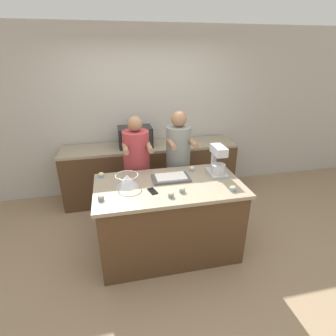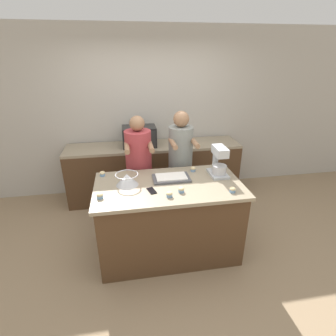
{
  "view_description": "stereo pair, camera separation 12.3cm",
  "coord_description": "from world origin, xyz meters",
  "px_view_note": "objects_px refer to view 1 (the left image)",
  "views": [
    {
      "loc": [
        -0.57,
        -2.57,
        2.29
      ],
      "look_at": [
        0.0,
        0.05,
        1.11
      ],
      "focal_mm": 28.0,
      "sensor_mm": 36.0,
      "label": 1
    },
    {
      "loc": [
        -0.45,
        -2.59,
        2.29
      ],
      "look_at": [
        0.0,
        0.05,
        1.11
      ],
      "focal_mm": 28.0,
      "sensor_mm": 36.0,
      "label": 2
    }
  ],
  "objects_px": {
    "person_left": "(137,171)",
    "cell_phone": "(153,191)",
    "person_right": "(178,166)",
    "cupcake_1": "(233,188)",
    "cupcake_5": "(171,194)",
    "cupcake_3": "(214,164)",
    "microwave_oven": "(135,137)",
    "baking_tray": "(171,178)",
    "stand_mixer": "(218,162)",
    "cupcake_6": "(101,175)",
    "cupcake_2": "(192,169)",
    "cupcake_4": "(101,197)",
    "cupcake_0": "(182,189)",
    "mixing_bowl": "(127,180)"
  },
  "relations": [
    {
      "from": "cupcake_2",
      "to": "cupcake_4",
      "type": "bearing_deg",
      "value": -156.31
    },
    {
      "from": "person_right",
      "to": "stand_mixer",
      "type": "height_order",
      "value": "person_right"
    },
    {
      "from": "baking_tray",
      "to": "cupcake_0",
      "type": "bearing_deg",
      "value": -81.41
    },
    {
      "from": "cupcake_5",
      "to": "cell_phone",
      "type": "bearing_deg",
      "value": 137.82
    },
    {
      "from": "stand_mixer",
      "to": "cupcake_3",
      "type": "relative_size",
      "value": 5.53
    },
    {
      "from": "person_right",
      "to": "cupcake_0",
      "type": "xyz_separation_m",
      "value": [
        -0.18,
        -0.87,
        0.11
      ]
    },
    {
      "from": "microwave_oven",
      "to": "cupcake_0",
      "type": "bearing_deg",
      "value": -78.56
    },
    {
      "from": "cupcake_1",
      "to": "cupcake_3",
      "type": "xyz_separation_m",
      "value": [
        0.05,
        0.67,
        0.0
      ]
    },
    {
      "from": "cupcake_4",
      "to": "cupcake_5",
      "type": "xyz_separation_m",
      "value": [
        0.7,
        -0.09,
        0.0
      ]
    },
    {
      "from": "cupcake_5",
      "to": "cupcake_6",
      "type": "height_order",
      "value": "same"
    },
    {
      "from": "cupcake_4",
      "to": "cupcake_0",
      "type": "bearing_deg",
      "value": -1.1
    },
    {
      "from": "person_left",
      "to": "person_right",
      "type": "bearing_deg",
      "value": -0.02
    },
    {
      "from": "person_left",
      "to": "person_right",
      "type": "xyz_separation_m",
      "value": [
        0.57,
        -0.0,
        0.03
      ]
    },
    {
      "from": "cupcake_1",
      "to": "cupcake_0",
      "type": "bearing_deg",
      "value": 170.39
    },
    {
      "from": "cell_phone",
      "to": "cupcake_6",
      "type": "xyz_separation_m",
      "value": [
        -0.54,
        0.48,
        0.02
      ]
    },
    {
      "from": "baking_tray",
      "to": "cupcake_5",
      "type": "xyz_separation_m",
      "value": [
        -0.09,
        -0.4,
        0.01
      ]
    },
    {
      "from": "cupcake_0",
      "to": "cupcake_1",
      "type": "xyz_separation_m",
      "value": [
        0.54,
        -0.09,
        0.0
      ]
    },
    {
      "from": "cupcake_1",
      "to": "cupcake_5",
      "type": "xyz_separation_m",
      "value": [
        -0.68,
        0.02,
        0.0
      ]
    },
    {
      "from": "cupcake_0",
      "to": "person_left",
      "type": "bearing_deg",
      "value": 114.04
    },
    {
      "from": "baking_tray",
      "to": "cupcake_5",
      "type": "bearing_deg",
      "value": -102.83
    },
    {
      "from": "cupcake_3",
      "to": "cupcake_5",
      "type": "distance_m",
      "value": 0.97
    },
    {
      "from": "stand_mixer",
      "to": "cell_phone",
      "type": "relative_size",
      "value": 2.3
    },
    {
      "from": "microwave_oven",
      "to": "cupcake_5",
      "type": "relative_size",
      "value": 8.02
    },
    {
      "from": "person_left",
      "to": "cupcake_4",
      "type": "distance_m",
      "value": 0.98
    },
    {
      "from": "cell_phone",
      "to": "cupcake_3",
      "type": "xyz_separation_m",
      "value": [
        0.89,
        0.5,
        0.02
      ]
    },
    {
      "from": "microwave_oven",
      "to": "cell_phone",
      "type": "distance_m",
      "value": 1.55
    },
    {
      "from": "stand_mixer",
      "to": "cupcake_1",
      "type": "xyz_separation_m",
      "value": [
        0.01,
        -0.44,
        -0.13
      ]
    },
    {
      "from": "person_right",
      "to": "cupcake_0",
      "type": "distance_m",
      "value": 0.9
    },
    {
      "from": "cupcake_0",
      "to": "cupcake_1",
      "type": "distance_m",
      "value": 0.54
    },
    {
      "from": "microwave_oven",
      "to": "cupcake_3",
      "type": "relative_size",
      "value": 8.02
    },
    {
      "from": "cell_phone",
      "to": "cupcake_5",
      "type": "relative_size",
      "value": 2.41
    },
    {
      "from": "stand_mixer",
      "to": "cupcake_0",
      "type": "relative_size",
      "value": 5.53
    },
    {
      "from": "cupcake_0",
      "to": "cupcake_3",
      "type": "bearing_deg",
      "value": 44.55
    },
    {
      "from": "cupcake_0",
      "to": "cupcake_3",
      "type": "height_order",
      "value": "same"
    },
    {
      "from": "person_right",
      "to": "stand_mixer",
      "type": "relative_size",
      "value": 4.45
    },
    {
      "from": "person_left",
      "to": "cell_phone",
      "type": "bearing_deg",
      "value": -84.13
    },
    {
      "from": "stand_mixer",
      "to": "mixing_bowl",
      "type": "relative_size",
      "value": 1.4
    },
    {
      "from": "person_right",
      "to": "microwave_oven",
      "type": "height_order",
      "value": "person_right"
    },
    {
      "from": "stand_mixer",
      "to": "mixing_bowl",
      "type": "xyz_separation_m",
      "value": [
        -1.09,
        -0.08,
        -0.09
      ]
    },
    {
      "from": "cupcake_6",
      "to": "microwave_oven",
      "type": "bearing_deg",
      "value": 64.07
    },
    {
      "from": "cupcake_1",
      "to": "baking_tray",
      "type": "bearing_deg",
      "value": 144.5
    },
    {
      "from": "mixing_bowl",
      "to": "cupcake_0",
      "type": "bearing_deg",
      "value": -25.52
    },
    {
      "from": "person_right",
      "to": "cupcake_1",
      "type": "height_order",
      "value": "person_right"
    },
    {
      "from": "person_right",
      "to": "cupcake_0",
      "type": "bearing_deg",
      "value": -101.63
    },
    {
      "from": "person_left",
      "to": "cell_phone",
      "type": "distance_m",
      "value": 0.81
    },
    {
      "from": "baking_tray",
      "to": "cupcake_2",
      "type": "distance_m",
      "value": 0.35
    },
    {
      "from": "cupcake_3",
      "to": "microwave_oven",
      "type": "bearing_deg",
      "value": 131.02
    },
    {
      "from": "cell_phone",
      "to": "cupcake_0",
      "type": "bearing_deg",
      "value": -14.13
    },
    {
      "from": "cupcake_2",
      "to": "cupcake_3",
      "type": "bearing_deg",
      "value": 12.87
    },
    {
      "from": "stand_mixer",
      "to": "cupcake_6",
      "type": "bearing_deg",
      "value": 171.5
    }
  ]
}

